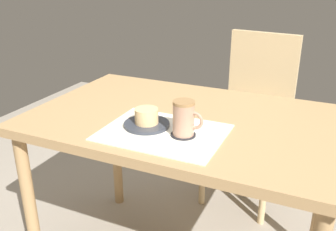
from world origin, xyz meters
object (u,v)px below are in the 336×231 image
object	(u,v)px
pastry	(147,116)
wooden_chair	(253,113)
coffee_mug	(184,118)
pastry_plate	(147,124)
dining_table	(184,136)

from	to	relation	value
pastry	wooden_chair	bearing A→B (deg)	77.55
pastry	coffee_mug	distance (m)	0.16
wooden_chair	pastry	distance (m)	0.97
pastry_plate	pastry	bearing A→B (deg)	0.00
dining_table	wooden_chair	world-z (taller)	wooden_chair
wooden_chair	coffee_mug	size ratio (longest dim) A/B	8.00
dining_table	pastry_plate	xyz separation A→B (m)	(-0.08, -0.15, 0.10)
pastry_plate	wooden_chair	bearing A→B (deg)	77.55
dining_table	pastry_plate	world-z (taller)	pastry_plate
wooden_chair	pastry_plate	bearing A→B (deg)	83.91
pastry_plate	dining_table	bearing A→B (deg)	61.31
coffee_mug	pastry	bearing A→B (deg)	172.73
wooden_chair	coffee_mug	world-z (taller)	wooden_chair
dining_table	coffee_mug	xyz separation A→B (m)	(0.07, -0.17, 0.15)
pastry_plate	pastry	size ratio (longest dim) A/B	1.96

